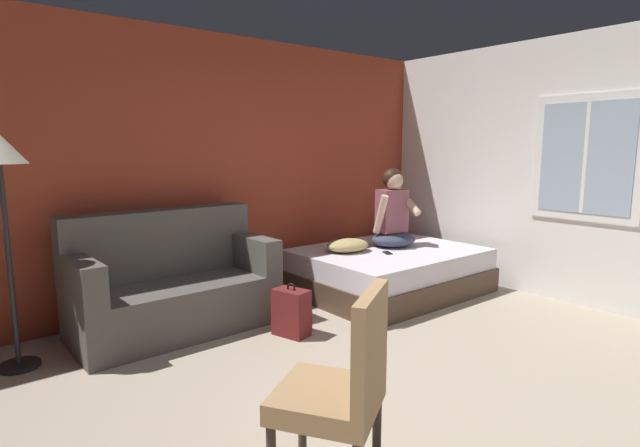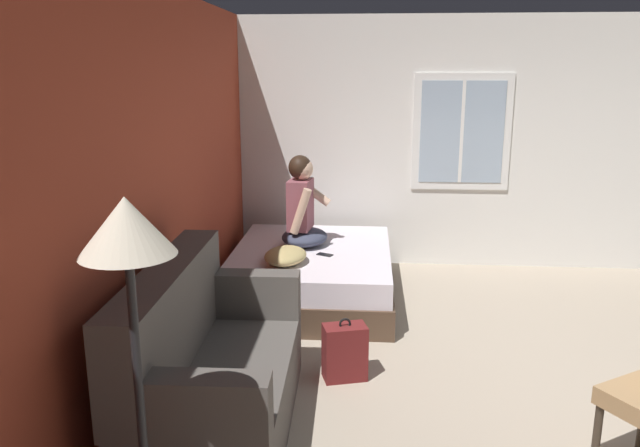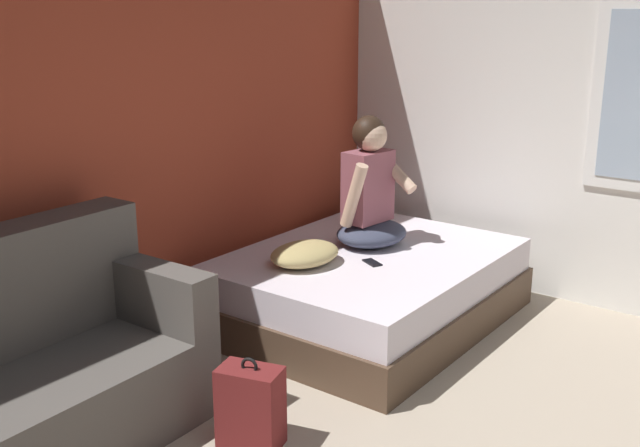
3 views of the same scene
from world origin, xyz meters
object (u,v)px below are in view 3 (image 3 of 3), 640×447
at_px(couch, 15,381).
at_px(throw_pillow, 305,254).
at_px(person_seated, 370,193).
at_px(bed, 368,287).
at_px(backpack, 252,407).
at_px(cell_phone, 372,263).

xyz_separation_m(couch, throw_pillow, (1.87, -0.22, 0.16)).
bearing_deg(person_seated, throw_pillow, 171.66).
height_order(bed, throw_pillow, throw_pillow).
bearing_deg(person_seated, bed, -147.64).
relative_size(bed, couch, 1.13).
height_order(person_seated, backpack, person_seated).
distance_m(backpack, cell_phone, 1.46).
xyz_separation_m(person_seated, cell_phone, (-0.33, -0.24, -0.35)).
relative_size(couch, throw_pillow, 3.58).
relative_size(bed, cell_phone, 13.49).
xyz_separation_m(bed, cell_phone, (-0.17, -0.14, 0.25)).
height_order(bed, person_seated, person_seated).
distance_m(couch, backpack, 1.09).
height_order(couch, throw_pillow, couch).
bearing_deg(backpack, cell_phone, 9.60).
xyz_separation_m(bed, couch, (-2.31, 0.41, 0.16)).
height_order(bed, cell_phone, cell_phone).
bearing_deg(couch, bed, -10.01).
bearing_deg(cell_phone, throw_pillow, 156.03).
relative_size(couch, person_seated, 1.96).
height_order(couch, cell_phone, couch).
bearing_deg(person_seated, couch, 172.97).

